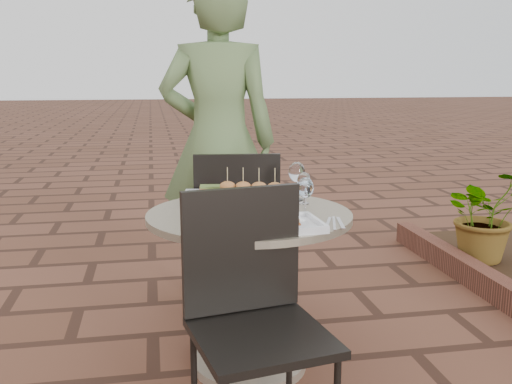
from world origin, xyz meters
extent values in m
plane|color=brown|center=(0.00, 0.00, 0.00)|extent=(60.00, 60.00, 0.00)
cylinder|color=gray|center=(0.02, 0.02, 0.02)|extent=(0.52, 0.52, 0.04)
cylinder|color=gray|center=(0.02, 0.02, 0.35)|extent=(0.08, 0.08, 0.70)
cylinder|color=gray|center=(0.02, 0.02, 0.71)|extent=(0.90, 0.90, 0.03)
cube|color=black|center=(0.05, 0.64, 0.45)|extent=(0.48, 0.48, 0.03)
cube|color=black|center=(0.03, 0.44, 0.70)|extent=(0.44, 0.07, 0.46)
cylinder|color=black|center=(0.26, 0.81, 0.22)|extent=(0.02, 0.02, 0.44)
cylinder|color=black|center=(-0.12, 0.85, 0.22)|extent=(0.02, 0.02, 0.44)
cylinder|color=black|center=(0.22, 0.43, 0.22)|extent=(0.02, 0.02, 0.44)
cylinder|color=black|center=(-0.16, 0.47, 0.22)|extent=(0.02, 0.02, 0.44)
cube|color=black|center=(-0.04, -0.62, 0.45)|extent=(0.51, 0.51, 0.03)
cube|color=black|center=(-0.08, -0.42, 0.70)|extent=(0.44, 0.11, 0.46)
cylinder|color=black|center=(-0.26, -0.46, 0.22)|extent=(0.02, 0.02, 0.44)
cylinder|color=black|center=(0.11, -0.40, 0.22)|extent=(0.02, 0.02, 0.44)
imported|color=#546E3C|center=(0.00, 0.93, 0.94)|extent=(0.75, 0.56, 1.88)
cube|color=white|center=(-0.11, 0.29, 0.74)|extent=(0.29, 0.29, 0.01)
cube|color=#C55E45|center=(-0.11, 0.29, 0.77)|extent=(0.12, 0.09, 0.04)
cube|color=#576B30|center=(-0.11, 0.29, 0.80)|extent=(0.12, 0.08, 0.01)
cube|color=white|center=(0.05, 0.13, 0.74)|extent=(0.35, 0.35, 0.01)
cube|color=white|center=(0.13, -0.26, 0.74)|extent=(0.27, 0.27, 0.01)
ellipsoid|color=#E25D8F|center=(0.09, -0.32, 0.75)|extent=(0.05, 0.04, 0.02)
cylinder|color=white|center=(0.25, -0.09, 0.73)|extent=(0.06, 0.06, 0.00)
cylinder|color=white|center=(0.25, -0.09, 0.77)|extent=(0.01, 0.01, 0.07)
ellipsoid|color=white|center=(0.25, -0.09, 0.85)|extent=(0.07, 0.07, 0.09)
cylinder|color=white|center=(0.25, -0.09, 0.85)|extent=(0.06, 0.06, 0.04)
cylinder|color=white|center=(0.29, 0.22, 0.73)|extent=(0.07, 0.07, 0.00)
cylinder|color=white|center=(0.29, 0.22, 0.78)|extent=(0.01, 0.01, 0.08)
ellipsoid|color=white|center=(0.29, 0.22, 0.87)|extent=(0.08, 0.08, 0.10)
cylinder|color=white|center=(0.30, 0.14, 0.73)|extent=(0.05, 0.05, 0.00)
cylinder|color=white|center=(0.30, 0.14, 0.77)|extent=(0.01, 0.01, 0.07)
ellipsoid|color=white|center=(0.30, 0.14, 0.84)|extent=(0.06, 0.06, 0.08)
cylinder|color=silver|center=(-0.25, 0.19, 0.75)|extent=(0.06, 0.06, 0.04)
imported|color=#33662D|center=(1.85, 1.07, 0.38)|extent=(0.59, 0.52, 0.65)
camera|label=1|loc=(-0.38, -2.38, 1.32)|focal=40.00mm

